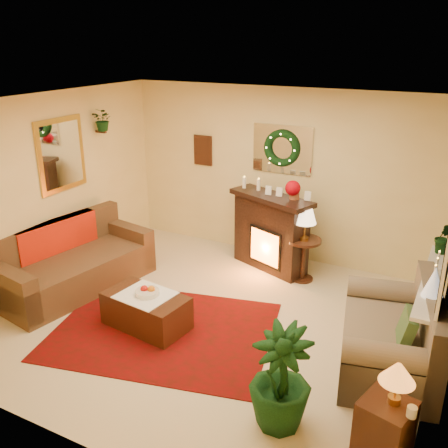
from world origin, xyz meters
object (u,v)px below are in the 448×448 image
at_px(fireplace, 271,233).
at_px(coffee_table, 146,311).
at_px(loveseat, 389,330).
at_px(sofa, 75,260).
at_px(side_table_round, 303,259).
at_px(end_table_square, 385,424).

distance_m(fireplace, coffee_table, 2.32).
bearing_deg(loveseat, sofa, 170.73).
bearing_deg(side_table_round, coffee_table, -121.63).
bearing_deg(loveseat, fireplace, 128.61).
bearing_deg(coffee_table, side_table_round, 65.43).
relative_size(loveseat, coffee_table, 1.57).
relative_size(fireplace, side_table_round, 1.87).
height_order(fireplace, loveseat, fireplace).
bearing_deg(sofa, fireplace, 51.06).
bearing_deg(sofa, side_table_round, 41.89).
bearing_deg(end_table_square, fireplace, 127.61).
xyz_separation_m(fireplace, coffee_table, (-0.68, -2.20, -0.34)).
relative_size(fireplace, loveseat, 0.74).
height_order(side_table_round, coffee_table, side_table_round).
distance_m(loveseat, side_table_round, 2.06).
relative_size(fireplace, end_table_square, 2.40).
xyz_separation_m(fireplace, end_table_square, (2.20, -2.86, -0.28)).
relative_size(sofa, end_table_square, 4.35).
height_order(fireplace, side_table_round, fireplace).
bearing_deg(coffee_table, sofa, 172.84).
relative_size(side_table_round, end_table_square, 1.28).
xyz_separation_m(sofa, fireplace, (2.10, 1.84, 0.12)).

